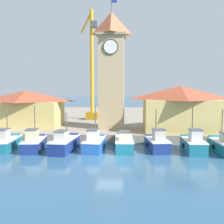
# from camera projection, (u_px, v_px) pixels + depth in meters

# --- Properties ---
(ground_plane) EXTENTS (300.00, 300.00, 0.00)m
(ground_plane) POSITION_uv_depth(u_px,v_px,m) (109.00, 158.00, 24.15)
(ground_plane) COLOR #2D567A
(quay_wharf) EXTENTS (120.00, 40.00, 1.03)m
(quay_wharf) POSITION_uv_depth(u_px,v_px,m) (119.00, 118.00, 50.14)
(quay_wharf) COLOR gray
(quay_wharf) RESTS_ON ground
(fishing_boat_left_outer) EXTENTS (2.32, 4.84, 3.73)m
(fishing_boat_left_outer) POSITION_uv_depth(u_px,v_px,m) (5.00, 142.00, 27.80)
(fishing_boat_left_outer) COLOR #196B7F
(fishing_boat_left_outer) RESTS_ON ground
(fishing_boat_left_inner) EXTENTS (2.27, 4.50, 4.57)m
(fishing_boat_left_inner) POSITION_uv_depth(u_px,v_px,m) (34.00, 143.00, 27.16)
(fishing_boat_left_inner) COLOR navy
(fishing_boat_left_inner) RESTS_ON ground
(fishing_boat_mid_left) EXTENTS (2.33, 5.17, 3.91)m
(fishing_boat_mid_left) POSITION_uv_depth(u_px,v_px,m) (64.00, 143.00, 26.88)
(fishing_boat_mid_left) COLOR navy
(fishing_boat_mid_left) RESTS_ON ground
(fishing_boat_center) EXTENTS (2.11, 4.42, 4.56)m
(fishing_boat_center) POSITION_uv_depth(u_px,v_px,m) (94.00, 143.00, 27.17)
(fishing_boat_center) COLOR #2356A8
(fishing_boat_center) RESTS_ON ground
(fishing_boat_mid_right) EXTENTS (2.06, 5.17, 4.30)m
(fishing_boat_mid_right) POSITION_uv_depth(u_px,v_px,m) (124.00, 142.00, 27.51)
(fishing_boat_mid_right) COLOR #196B7F
(fishing_boat_mid_right) RESTS_ON ground
(fishing_boat_right_inner) EXTENTS (2.45, 4.35, 4.24)m
(fishing_boat_right_inner) POSITION_uv_depth(u_px,v_px,m) (157.00, 143.00, 27.17)
(fishing_boat_right_inner) COLOR navy
(fishing_boat_right_inner) RESTS_ON ground
(fishing_boat_right_outer) EXTENTS (1.97, 4.35, 4.64)m
(fishing_boat_right_outer) POSITION_uv_depth(u_px,v_px,m) (193.00, 144.00, 26.44)
(fishing_boat_right_outer) COLOR #196B7F
(fishing_boat_right_outer) RESTS_ON ground
(fishing_boat_far_right) EXTENTS (2.09, 4.57, 4.30)m
(fishing_boat_far_right) POSITION_uv_depth(u_px,v_px,m) (224.00, 145.00, 25.93)
(fishing_boat_far_right) COLOR #196B7F
(fishing_boat_far_right) RESTS_ON ground
(clock_tower) EXTENTS (3.76, 3.76, 16.79)m
(clock_tower) POSITION_uv_depth(u_px,v_px,m) (111.00, 68.00, 34.50)
(clock_tower) COLOR tan
(clock_tower) RESTS_ON quay_wharf
(warehouse_left) EXTENTS (9.80, 5.83, 5.00)m
(warehouse_left) POSITION_uv_depth(u_px,v_px,m) (27.00, 108.00, 36.54)
(warehouse_left) COLOR tan
(warehouse_left) RESTS_ON quay_wharf
(warehouse_right) EXTENTS (9.36, 6.84, 5.65)m
(warehouse_right) POSITION_uv_depth(u_px,v_px,m) (180.00, 108.00, 32.96)
(warehouse_right) COLOR tan
(warehouse_right) RESTS_ON quay_wharf
(port_crane_near) EXTENTS (3.87, 7.12, 18.14)m
(port_crane_near) POSITION_uv_depth(u_px,v_px,m) (92.00, 78.00, 43.99)
(port_crane_near) COLOR #976E11
(port_crane_near) RESTS_ON quay_wharf
(dock_worker_near_tower) EXTENTS (0.34, 0.22, 1.62)m
(dock_worker_near_tower) POSITION_uv_depth(u_px,v_px,m) (147.00, 126.00, 31.11)
(dock_worker_near_tower) COLOR #33333D
(dock_worker_near_tower) RESTS_ON quay_wharf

